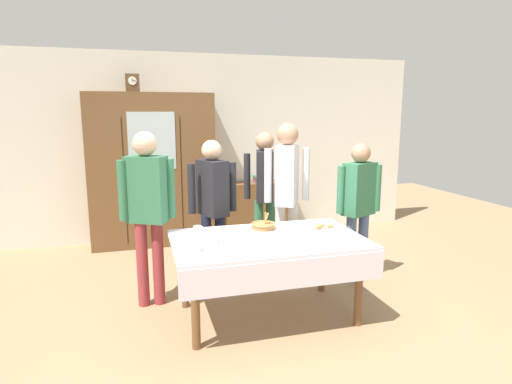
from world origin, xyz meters
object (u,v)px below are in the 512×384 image
tea_cup_near_left (197,249)px  spoon_near_left (253,248)px  person_near_right_end (213,199)px  wall_cabinet (153,170)px  pastry_plate (324,228)px  person_beside_shelf (265,185)px  tea_cup_back_edge (213,241)px  dining_table (269,250)px  spoon_near_right (359,243)px  person_by_cabinet (287,185)px  bookshelf_low (258,209)px  spoon_far_right (284,234)px  bread_basket (263,225)px  person_behind_table_left (147,202)px  book_stack (258,179)px  tea_cup_far_left (198,230)px  mantel_clock (132,83)px  person_behind_table_right (359,200)px  tea_cup_front_edge (301,243)px

tea_cup_near_left → spoon_near_left: size_ratio=1.09×
spoon_near_left → person_near_right_end: bearing=97.2°
wall_cabinet → person_near_right_end: bearing=-71.7°
pastry_plate → person_beside_shelf: (-0.23, 1.23, 0.23)m
tea_cup_back_edge → spoon_near_left: bearing=-35.5°
dining_table → tea_cup_back_edge: bearing=179.4°
spoon_near_right → person_by_cabinet: size_ratio=0.07×
person_near_right_end → person_beside_shelf: (0.72, 0.48, 0.03)m
bookshelf_low → tea_cup_near_left: size_ratio=8.42×
bookshelf_low → spoon_far_right: (-0.48, -2.53, 0.34)m
bread_basket → spoon_far_right: (0.13, -0.23, -0.03)m
bookshelf_low → bread_basket: bread_basket is taller
person_behind_table_left → person_by_cabinet: 1.52m
dining_table → book_stack: bearing=76.1°
tea_cup_near_left → spoon_near_left: (0.46, -0.03, -0.02)m
tea_cup_near_left → tea_cup_far_left: bearing=81.5°
bookshelf_low → person_by_cabinet: person_by_cabinet is taller
tea_cup_near_left → spoon_far_right: (0.84, 0.28, -0.02)m
tea_cup_far_left → person_near_right_end: size_ratio=0.08×
tea_cup_back_edge → pastry_plate: size_ratio=0.46×
wall_cabinet → person_beside_shelf: size_ratio=1.30×
person_near_right_end → spoon_near_right: bearing=-50.0°
mantel_clock → person_behind_table_right: mantel_clock is taller
spoon_far_right → person_beside_shelf: 1.33m
wall_cabinet → person_by_cabinet: 2.21m
person_behind_table_right → person_by_cabinet: (-0.73, 0.28, 0.15)m
tea_cup_near_left → person_beside_shelf: (1.05, 1.57, 0.22)m
book_stack → tea_cup_near_left: size_ratio=1.48×
wall_cabinet → spoon_far_right: wall_cabinet is taller
tea_cup_near_left → spoon_near_left: tea_cup_near_left is taller
tea_cup_front_edge → spoon_far_right: tea_cup_front_edge is taller
tea_cup_far_left → mantel_clock: bearing=103.5°
tea_cup_front_edge → person_beside_shelf: 1.70m
wall_cabinet → person_behind_table_right: (2.10, -2.01, -0.14)m
tea_cup_back_edge → tea_cup_front_edge: bearing=-21.7°
book_stack → spoon_near_left: 2.98m
spoon_far_right → bookshelf_low: bearing=79.4°
bread_basket → person_behind_table_right: size_ratio=0.16×
tea_cup_near_left → pastry_plate: bearing=14.9°
spoon_near_right → person_behind_table_right: person_behind_table_right is taller
bread_basket → spoon_near_right: (0.66, -0.68, -0.03)m
tea_cup_near_left → tea_cup_front_edge: (0.87, -0.10, 0.00)m
book_stack → dining_table: bearing=-103.9°
tea_cup_back_edge → spoon_near_left: 0.37m
dining_table → tea_cup_front_edge: tea_cup_front_edge is taller
bookshelf_low → tea_cup_near_left: 3.13m
book_stack → person_near_right_end: bearing=-120.0°
bookshelf_low → pastry_plate: (-0.04, -2.47, 0.35)m
spoon_far_right → pastry_plate: bearing=7.8°
tea_cup_far_left → tea_cup_front_edge: size_ratio=1.00×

